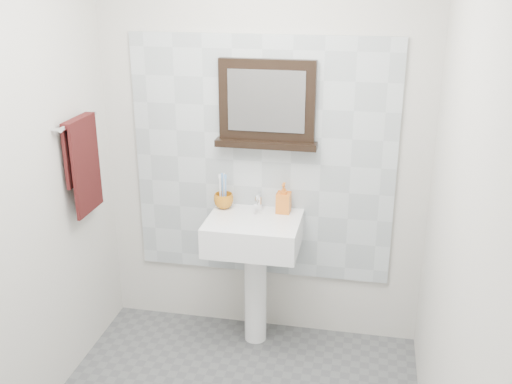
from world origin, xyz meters
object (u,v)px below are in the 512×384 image
toothbrush_cup (224,201)px  framed_mirror (267,106)px  hand_towel (83,158)px  soap_dispenser (284,198)px  pedestal_sink (254,246)px

toothbrush_cup → framed_mirror: bearing=13.2°
framed_mirror → hand_towel: bearing=-156.6°
toothbrush_cup → framed_mirror: framed_mirror is taller
hand_towel → soap_dispenser: bearing=18.4°
toothbrush_cup → hand_towel: hand_towel is taller
hand_towel → toothbrush_cup: bearing=26.7°
pedestal_sink → hand_towel: size_ratio=1.75×
soap_dispenser → hand_towel: hand_towel is taller
soap_dispenser → hand_towel: (-1.09, -0.36, 0.29)m
pedestal_sink → framed_mirror: (0.04, 0.19, 0.82)m
soap_dispenser → hand_towel: size_ratio=0.34×
pedestal_sink → hand_towel: (-0.93, -0.24, 0.57)m
toothbrush_cup → hand_towel: size_ratio=0.22×
framed_mirror → hand_towel: size_ratio=1.10×
framed_mirror → hand_towel: framed_mirror is taller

